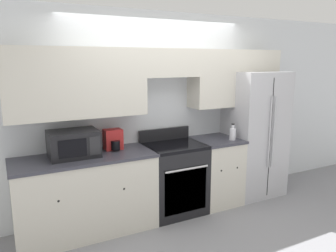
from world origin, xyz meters
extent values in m
plane|color=gray|center=(0.00, 0.00, 0.00)|extent=(12.00, 12.00, 0.00)
cube|color=silver|center=(0.00, 0.66, 1.30)|extent=(8.00, 0.06, 2.60)
cube|color=beige|center=(-1.06, 0.46, 1.73)|extent=(1.56, 0.33, 0.78)
cube|color=beige|center=(0.09, 0.46, 1.95)|extent=(0.74, 0.33, 0.35)
cube|color=beige|center=(1.15, 0.46, 1.73)|extent=(1.39, 0.33, 0.78)
cube|color=beige|center=(-1.06, 0.31, 0.44)|extent=(1.56, 0.62, 0.88)
cube|color=#383842|center=(-1.06, 0.31, 0.90)|extent=(1.59, 0.64, 0.03)
sphere|color=black|center=(-1.42, 0.00, 0.57)|extent=(0.03, 0.03, 0.03)
sphere|color=black|center=(-0.71, 0.00, 0.57)|extent=(0.03, 0.03, 0.03)
cube|color=beige|center=(0.75, 0.31, 0.44)|extent=(0.58, 0.62, 0.88)
cube|color=#383842|center=(0.75, 0.31, 0.90)|extent=(0.61, 0.64, 0.03)
sphere|color=black|center=(0.62, 0.00, 0.57)|extent=(0.03, 0.03, 0.03)
sphere|color=black|center=(0.88, 0.00, 0.57)|extent=(0.03, 0.03, 0.03)
cube|color=black|center=(0.09, 0.31, 0.44)|extent=(0.74, 0.62, 0.88)
cube|color=black|center=(0.09, 0.01, 0.40)|extent=(0.59, 0.01, 0.56)
cube|color=black|center=(0.09, 0.31, 0.90)|extent=(0.74, 0.62, 0.04)
cube|color=black|center=(0.09, 0.59, 1.00)|extent=(0.74, 0.04, 0.16)
cylinder|color=silver|center=(0.09, -0.02, 0.68)|extent=(0.59, 0.02, 0.02)
cube|color=#B7B7BC|center=(1.44, 0.35, 0.91)|extent=(0.80, 0.69, 1.82)
cube|color=black|center=(1.44, 0.00, 0.91)|extent=(0.01, 0.01, 1.68)
cylinder|color=#B7B7BC|center=(1.41, -0.02, 1.00)|extent=(0.02, 0.02, 1.00)
cylinder|color=#B7B7BC|center=(1.48, -0.02, 1.00)|extent=(0.02, 0.02, 1.00)
cube|color=black|center=(-1.16, 0.36, 1.07)|extent=(0.54, 0.39, 0.30)
cube|color=black|center=(-1.21, 0.16, 1.07)|extent=(0.30, 0.01, 0.19)
cube|color=#262628|center=(-0.98, 0.16, 1.07)|extent=(0.12, 0.01, 0.21)
cylinder|color=silver|center=(0.91, 0.16, 1.00)|extent=(0.09, 0.09, 0.16)
cylinder|color=silver|center=(0.91, 0.16, 1.10)|extent=(0.04, 0.04, 0.05)
cylinder|color=black|center=(0.91, 0.16, 1.13)|extent=(0.04, 0.04, 0.02)
cube|color=#B22323|center=(-0.68, 0.45, 1.04)|extent=(0.21, 0.15, 0.25)
cylinder|color=black|center=(-0.68, 0.37, 0.99)|extent=(0.11, 0.11, 0.11)
camera|label=1|loc=(-1.86, -3.27, 1.98)|focal=35.00mm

